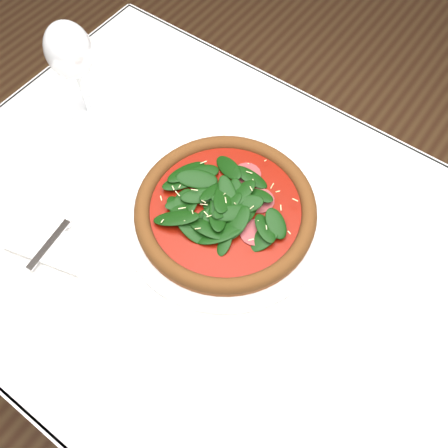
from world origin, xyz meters
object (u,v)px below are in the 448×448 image
Objects in this scene: plate at (225,214)px; pizza at (225,208)px; wine_glass at (70,53)px; napkin at (50,246)px.

pizza is (0.00, 0.00, 0.02)m from plate.
plate is 1.14× the size of pizza.
wine_glass reaches higher than plate.
wine_glass is (-0.38, 0.04, 0.12)m from pizza.
plate is at bearing 0.00° from pizza.
plate is at bearing 47.98° from napkin.
wine_glass is at bearing 174.02° from plate.
napkin is (-0.21, -0.23, -0.02)m from pizza.
wine_glass reaches higher than napkin.
plate is 1.76× the size of wine_glass.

